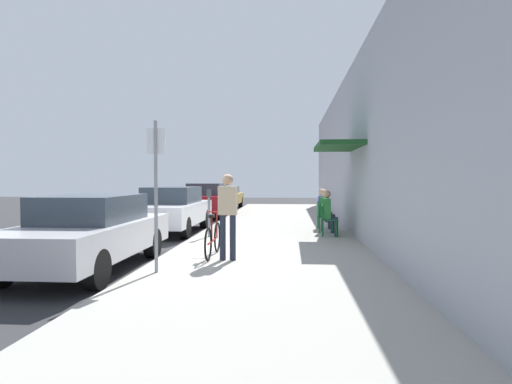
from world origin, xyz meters
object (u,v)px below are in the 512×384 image
at_px(parked_car_0, 89,232).
at_px(street_sign, 156,184).
at_px(parked_car_3, 224,197).
at_px(cafe_chair_1, 324,216).
at_px(seated_patron_0, 329,211).
at_px(cafe_chair_0, 327,218).
at_px(parking_meter, 209,209).
at_px(bicycle_0, 213,239).
at_px(cafe_chair_2, 322,213).
at_px(seated_patron_2, 324,207).
at_px(seated_patron_1, 326,209).
at_px(pedestrian_standing, 228,210).
at_px(parked_car_2, 207,200).
at_px(parked_car_1, 172,209).

relative_size(parked_car_0, street_sign, 1.69).
relative_size(parked_car_3, cafe_chair_1, 5.06).
bearing_deg(seated_patron_0, cafe_chair_0, 173.89).
relative_size(parked_car_0, parking_meter, 3.33).
xyz_separation_m(bicycle_0, cafe_chair_1, (2.62, 4.22, 0.14)).
relative_size(street_sign, seated_patron_0, 2.02).
relative_size(street_sign, cafe_chair_0, 2.99).
relative_size(bicycle_0, cafe_chair_1, 1.97).
bearing_deg(cafe_chair_2, parked_car_3, 114.36).
height_order(seated_patron_0, seated_patron_2, same).
height_order(parked_car_3, seated_patron_0, seated_patron_0).
bearing_deg(seated_patron_1, seated_patron_0, -90.02).
bearing_deg(pedestrian_standing, parking_meter, 106.81).
distance_m(parked_car_3, seated_patron_1, 12.58).
bearing_deg(cafe_chair_2, parked_car_2, 132.06).
relative_size(seated_patron_1, pedestrian_standing, 0.76).
relative_size(parked_car_1, street_sign, 1.69).
distance_m(parked_car_2, cafe_chair_1, 7.91).
distance_m(seated_patron_1, pedestrian_standing, 5.16).
xyz_separation_m(parking_meter, pedestrian_standing, (1.01, -3.36, 0.23)).
xyz_separation_m(parked_car_2, parking_meter, (1.55, -7.53, 0.11)).
relative_size(parked_car_0, parked_car_2, 1.00).
bearing_deg(cafe_chair_0, cafe_chair_1, 89.91).
relative_size(cafe_chair_1, cafe_chair_2, 1.00).
bearing_deg(parked_car_1, parked_car_0, -90.00).
relative_size(parked_car_0, pedestrian_standing, 2.59).
distance_m(cafe_chair_2, seated_patron_2, 0.20).
xyz_separation_m(parked_car_0, street_sign, (1.50, -0.63, 0.91)).
distance_m(parked_car_0, parking_meter, 4.21).
height_order(cafe_chair_1, cafe_chair_2, same).
xyz_separation_m(parked_car_0, parked_car_1, (0.00, 5.66, 0.02)).
height_order(parked_car_0, cafe_chair_2, parked_car_0).
distance_m(parked_car_2, seated_patron_2, 7.23).
xyz_separation_m(seated_patron_0, seated_patron_1, (0.00, 0.90, 0.00)).
bearing_deg(parked_car_3, cafe_chair_0, -68.89).
height_order(parked_car_2, seated_patron_0, parked_car_2).
distance_m(parked_car_0, bicycle_0, 2.41).
height_order(seated_patron_1, seated_patron_2, same).
relative_size(parked_car_0, parked_car_3, 1.00).
xyz_separation_m(parked_car_2, seated_patron_1, (4.88, -6.29, 0.04)).
height_order(parked_car_3, seated_patron_2, seated_patron_2).
distance_m(seated_patron_0, seated_patron_2, 1.85).
bearing_deg(parked_car_1, parked_car_3, 90.00).
relative_size(cafe_chair_0, seated_patron_2, 0.67).
distance_m(parked_car_1, cafe_chair_2, 4.84).
bearing_deg(parked_car_1, pedestrian_standing, -63.29).
xyz_separation_m(street_sign, seated_patron_0, (3.38, 4.89, -0.82)).
bearing_deg(pedestrian_standing, parked_car_1, 116.71).
xyz_separation_m(parked_car_3, cafe_chair_1, (4.82, -11.58, -0.06)).
bearing_deg(parked_car_2, cafe_chair_1, -52.48).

